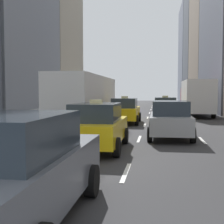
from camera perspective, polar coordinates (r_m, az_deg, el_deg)
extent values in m
cube|color=#ADAAA3|center=(29.15, -12.62, -0.50)|extent=(8.00, 66.00, 0.15)
cube|color=white|center=(9.17, -15.41, -9.94)|extent=(0.12, 2.00, 0.01)
cube|color=white|center=(14.76, -5.96, -4.68)|extent=(0.12, 2.00, 0.01)
cube|color=white|center=(20.58, -1.83, -2.30)|extent=(0.12, 2.00, 0.01)
cube|color=white|center=(26.48, 0.47, -0.97)|extent=(0.12, 2.00, 0.01)
cube|color=white|center=(32.42, 1.92, -0.13)|extent=(0.12, 2.00, 0.01)
cube|color=white|center=(38.38, 2.93, 0.46)|extent=(0.12, 2.00, 0.01)
cube|color=white|center=(44.35, 3.66, 0.88)|extent=(0.12, 2.00, 0.01)
cube|color=white|center=(50.32, 4.22, 1.21)|extent=(0.12, 2.00, 0.01)
cube|color=white|center=(8.46, 2.56, -10.96)|extent=(0.12, 2.00, 0.01)
cube|color=white|center=(14.33, 4.99, -4.93)|extent=(0.12, 2.00, 0.01)
cube|color=white|center=(20.28, 5.99, -2.41)|extent=(0.12, 2.00, 0.01)
cube|color=white|center=(26.25, 6.53, -1.04)|extent=(0.12, 2.00, 0.01)
cube|color=white|center=(32.23, 6.88, -0.17)|extent=(0.12, 2.00, 0.01)
cube|color=white|center=(38.22, 7.11, 0.42)|extent=(0.12, 2.00, 0.01)
cube|color=white|center=(44.21, 7.28, 0.85)|extent=(0.12, 2.00, 0.01)
cube|color=white|center=(50.20, 7.41, 1.18)|extent=(0.12, 2.00, 0.01)
cube|color=white|center=(14.44, 16.20, -4.99)|extent=(0.12, 2.00, 0.01)
cube|color=white|center=(20.36, 13.90, -2.47)|extent=(0.12, 2.00, 0.01)
cube|color=white|center=(26.31, 12.64, -1.09)|extent=(0.12, 2.00, 0.01)
cube|color=white|center=(32.28, 11.85, -0.22)|extent=(0.12, 2.00, 0.01)
cube|color=white|center=(38.26, 11.31, 0.38)|extent=(0.12, 2.00, 0.01)
cube|color=white|center=(44.24, 10.91, 0.82)|extent=(0.12, 2.00, 0.01)
cube|color=white|center=(50.23, 10.61, 1.15)|extent=(0.12, 2.00, 0.01)
cube|color=gray|center=(41.01, -17.33, 12.55)|extent=(6.00, 17.03, 17.21)
cube|color=#A89E89|center=(57.26, -10.21, 18.72)|extent=(6.00, 14.35, 34.18)
cube|color=gray|center=(53.99, 17.80, 12.00)|extent=(6.00, 14.56, 20.28)
cube|color=#4C515B|center=(68.21, 15.82, 11.62)|extent=(6.00, 12.85, 23.52)
cube|color=slate|center=(83.45, 14.43, 10.34)|extent=(6.00, 16.45, 24.05)
cube|color=yellow|center=(21.51, 2.41, -0.17)|extent=(1.80, 4.40, 0.76)
cube|color=#28333D|center=(21.21, 2.34, 1.67)|extent=(1.58, 2.29, 0.64)
cube|color=#F2E599|center=(21.20, 2.34, 2.73)|extent=(0.44, 0.20, 0.14)
cylinder|color=black|center=(22.99, 0.53, -0.87)|extent=(0.22, 0.66, 0.66)
cylinder|color=black|center=(22.82, 5.01, -0.91)|extent=(0.22, 0.66, 0.66)
cylinder|color=black|center=(20.30, -0.52, -1.46)|extent=(0.22, 0.66, 0.66)
cylinder|color=black|center=(20.10, 4.55, -1.53)|extent=(0.22, 0.66, 0.66)
cube|color=yellow|center=(25.07, 9.66, 0.33)|extent=(1.80, 4.40, 0.76)
cube|color=#28333D|center=(24.78, 9.69, 1.91)|extent=(1.58, 2.29, 0.64)
cube|color=#F2E599|center=(24.77, 9.70, 2.81)|extent=(0.44, 0.20, 0.14)
cylinder|color=black|center=(26.45, 7.64, -0.31)|extent=(0.22, 0.66, 0.66)
cylinder|color=black|center=(26.49, 11.53, -0.34)|extent=(0.22, 0.66, 0.66)
cylinder|color=black|center=(23.73, 7.55, -0.76)|extent=(0.22, 0.66, 0.66)
cylinder|color=black|center=(23.78, 11.90, -0.79)|extent=(0.22, 0.66, 0.66)
cube|color=yellow|center=(11.71, -2.65, -3.37)|extent=(1.80, 4.40, 0.76)
cube|color=#28333D|center=(11.39, -2.91, -0.03)|extent=(1.58, 2.29, 0.64)
cube|color=#F2E599|center=(11.37, -2.92, 1.93)|extent=(0.44, 0.20, 0.14)
cylinder|color=black|center=(13.27, -5.34, -4.20)|extent=(0.22, 0.66, 0.66)
cylinder|color=black|center=(12.97, 2.43, -4.37)|extent=(0.22, 0.66, 0.66)
cylinder|color=black|center=(10.67, -8.83, -6.15)|extent=(0.22, 0.66, 0.66)
cylinder|color=black|center=(10.29, 0.85, -6.48)|extent=(0.22, 0.66, 0.66)
cube|color=#565B66|center=(5.38, -16.72, -11.51)|extent=(1.80, 4.65, 0.83)
cube|color=#28333D|center=(4.99, -18.23, -4.08)|extent=(1.58, 2.42, 0.64)
cylinder|color=black|center=(7.12, -18.34, -11.27)|extent=(0.22, 0.66, 0.66)
cylinder|color=black|center=(6.53, -3.74, -12.44)|extent=(0.22, 0.66, 0.66)
cube|color=#9EA0A5|center=(14.86, 10.55, -1.92)|extent=(1.80, 4.50, 0.77)
cube|color=#28333D|center=(14.54, 10.63, 0.74)|extent=(1.58, 2.34, 0.64)
cylinder|color=black|center=(16.28, 7.18, -2.76)|extent=(0.22, 0.66, 0.66)
cylinder|color=black|center=(16.35, 13.51, -2.81)|extent=(0.22, 0.66, 0.66)
cylinder|color=black|center=(13.51, 6.93, -4.07)|extent=(0.22, 0.66, 0.66)
cylinder|color=black|center=(13.59, 14.56, -4.12)|extent=(0.22, 0.66, 0.66)
cube|color=silver|center=(22.22, -4.71, 2.76)|extent=(2.50, 11.60, 2.90)
cube|color=#28333D|center=(27.85, -2.04, 3.67)|extent=(2.30, 0.12, 1.40)
cube|color=#28333D|center=(22.53, -7.72, 3.64)|extent=(0.08, 9.86, 1.10)
cube|color=yellow|center=(27.87, -2.04, 5.52)|extent=(1.50, 0.10, 0.36)
cylinder|color=black|center=(26.06, -5.59, 0.02)|extent=(0.30, 1.00, 1.00)
cylinder|color=black|center=(25.57, -0.14, -0.03)|extent=(0.30, 1.00, 1.00)
cylinder|color=black|center=(19.56, -10.38, -1.22)|extent=(0.30, 1.00, 1.00)
cylinder|color=black|center=(18.91, -3.18, -1.33)|extent=(0.30, 1.00, 1.00)
cube|color=maroon|center=(32.04, 14.42, 2.39)|extent=(2.10, 2.40, 2.10)
cube|color=#28333D|center=(33.18, 14.22, 2.95)|extent=(1.90, 0.10, 0.90)
cube|color=white|center=(27.86, 15.34, 2.82)|extent=(2.30, 6.00, 2.70)
cylinder|color=black|center=(31.98, 12.52, 0.53)|extent=(0.28, 0.90, 0.90)
cylinder|color=black|center=(32.21, 16.25, 0.50)|extent=(0.28, 0.90, 0.90)
cylinder|color=black|center=(26.60, 13.14, -0.09)|extent=(0.28, 0.90, 0.90)
cylinder|color=black|center=(26.89, 18.03, -0.13)|extent=(0.28, 0.90, 0.90)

